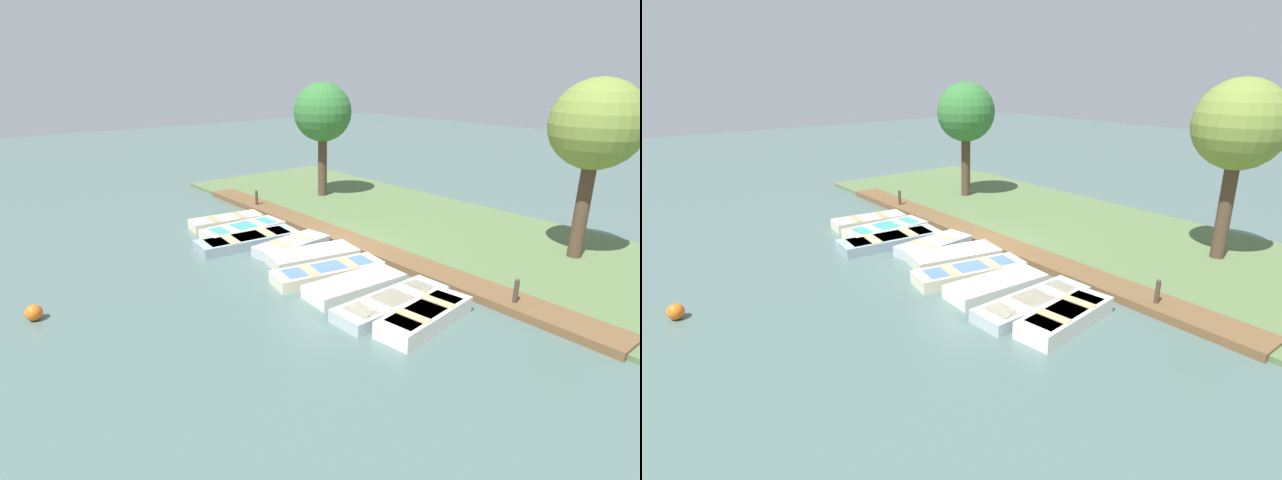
{
  "view_description": "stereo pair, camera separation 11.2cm",
  "coord_description": "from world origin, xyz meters",
  "views": [
    {
      "loc": [
        9.74,
        12.26,
        5.82
      ],
      "look_at": [
        0.35,
        0.56,
        0.65
      ],
      "focal_mm": 28.0,
      "sensor_mm": 36.0,
      "label": 1
    },
    {
      "loc": [
        9.65,
        12.33,
        5.82
      ],
      "look_at": [
        0.35,
        0.56,
        0.65
      ],
      "focal_mm": 28.0,
      "sensor_mm": 36.0,
      "label": 2
    }
  ],
  "objects": [
    {
      "name": "ground_plane",
      "position": [
        0.0,
        0.0,
        0.0
      ],
      "size": [
        80.0,
        80.0,
        0.0
      ],
      "primitive_type": "plane",
      "color": "#4C6660"
    },
    {
      "name": "shore_bank",
      "position": [
        -5.0,
        0.0,
        0.07
      ],
      "size": [
        8.0,
        24.0,
        0.14
      ],
      "color": "#567042",
      "rests_on": "ground_plane"
    },
    {
      "name": "dock_walkway",
      "position": [
        -1.39,
        0.0,
        0.11
      ],
      "size": [
        1.08,
        18.41,
        0.22
      ],
      "color": "brown",
      "rests_on": "ground_plane"
    },
    {
      "name": "rowboat_0",
      "position": [
        0.95,
        -4.54,
        0.19
      ],
      "size": [
        2.85,
        1.31,
        0.38
      ],
      "rotation": [
        0.0,
        0.0,
        -0.12
      ],
      "color": "beige",
      "rests_on": "ground_plane"
    },
    {
      "name": "rowboat_1",
      "position": [
        0.99,
        -3.17,
        0.19
      ],
      "size": [
        3.04,
        1.25,
        0.38
      ],
      "rotation": [
        0.0,
        0.0,
        0.02
      ],
      "color": "beige",
      "rests_on": "ground_plane"
    },
    {
      "name": "rowboat_2",
      "position": [
        1.45,
        -2.06,
        0.18
      ],
      "size": [
        3.66,
        1.56,
        0.36
      ],
      "rotation": [
        0.0,
        0.0,
        -0.1
      ],
      "color": "#8C9EA8",
      "rests_on": "ground_plane"
    },
    {
      "name": "rowboat_3",
      "position": [
        0.6,
        -0.64,
        0.19
      ],
      "size": [
        2.75,
        1.39,
        0.38
      ],
      "rotation": [
        0.0,
        0.0,
        0.13
      ],
      "color": "#B2BCC1",
      "rests_on": "ground_plane"
    },
    {
      "name": "rowboat_4",
      "position": [
        0.68,
        0.62,
        0.2
      ],
      "size": [
        2.99,
        1.72,
        0.4
      ],
      "rotation": [
        0.0,
        0.0,
        -0.2
      ],
      "color": "beige",
      "rests_on": "ground_plane"
    },
    {
      "name": "rowboat_5",
      "position": [
        1.1,
        1.89,
        0.19
      ],
      "size": [
        3.48,
        1.64,
        0.38
      ],
      "rotation": [
        0.0,
        0.0,
        -0.2
      ],
      "color": "beige",
      "rests_on": "ground_plane"
    },
    {
      "name": "rowboat_6",
      "position": [
        1.16,
        3.11,
        0.19
      ],
      "size": [
        2.92,
        1.27,
        0.39
      ],
      "rotation": [
        0.0,
        0.0,
        -0.06
      ],
      "color": "silver",
      "rests_on": "ground_plane"
    },
    {
      "name": "rowboat_7",
      "position": [
        1.14,
        4.46,
        0.17
      ],
      "size": [
        3.39,
        1.1,
        0.35
      ],
      "rotation": [
        0.0,
        0.0,
        0.02
      ],
      "color": "#B2BCC1",
      "rests_on": "ground_plane"
    },
    {
      "name": "rowboat_8",
      "position": [
        1.12,
        5.52,
        0.22
      ],
      "size": [
        2.88,
        1.3,
        0.44
      ],
      "rotation": [
        0.0,
        0.0,
        0.12
      ],
      "color": "silver",
      "rests_on": "ground_plane"
    },
    {
      "name": "mooring_post_near",
      "position": [
        -1.25,
        -5.83,
        0.44
      ],
      "size": [
        0.12,
        0.12,
        0.86
      ],
      "color": "#47382D",
      "rests_on": "ground_plane"
    },
    {
      "name": "mooring_post_far",
      "position": [
        -1.25,
        6.44,
        0.44
      ],
      "size": [
        0.12,
        0.12,
        0.86
      ],
      "color": "#47382D",
      "rests_on": "ground_plane"
    },
    {
      "name": "buoy",
      "position": [
        8.36,
        -0.59,
        0.2
      ],
      "size": [
        0.4,
        0.4,
        0.4
      ],
      "color": "orange",
      "rests_on": "ground_plane"
    },
    {
      "name": "park_tree_far_left",
      "position": [
        -4.8,
        -5.68,
        3.9
      ],
      "size": [
        2.62,
        2.62,
        5.28
      ],
      "color": "#4C3828",
      "rests_on": "ground_plane"
    },
    {
      "name": "park_tree_left",
      "position": [
        -5.91,
        5.72,
        4.2
      ],
      "size": [
        2.68,
        2.68,
        5.62
      ],
      "color": "#4C3828",
      "rests_on": "ground_plane"
    }
  ]
}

